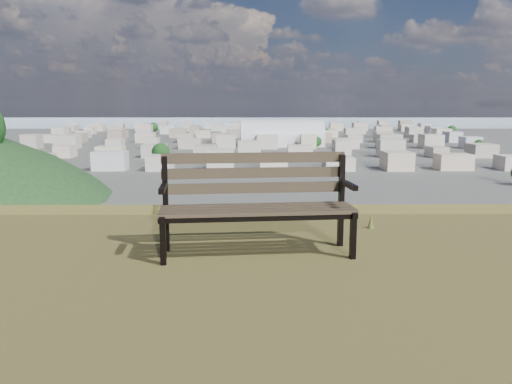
{
  "coord_description": "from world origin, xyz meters",
  "views": [
    {
      "loc": [
        0.93,
        -2.79,
        26.52
      ],
      "look_at": [
        0.98,
        4.1,
        25.3
      ],
      "focal_mm": 35.0,
      "sensor_mm": 36.0,
      "label": 1
    }
  ],
  "objects": [
    {
      "name": "far_hills",
      "position": [
        -60.92,
        1402.93,
        25.47
      ],
      "size": [
        2050.0,
        340.0,
        60.0
      ],
      "color": "#A4B7CB",
      "rests_on": "ground"
    },
    {
      "name": "park_bench",
      "position": [
        0.97,
        2.22,
        25.57
      ],
      "size": [
        1.99,
        0.8,
        1.01
      ],
      "rotation": [
        0.0,
        0.0,
        0.09
      ],
      "color": "#423626",
      "rests_on": "hilltop_mesa"
    },
    {
      "name": "city_trees",
      "position": [
        -26.39,
        319.0,
        4.83
      ],
      "size": [
        406.52,
        387.2,
        9.98
      ],
      "color": "#37281B",
      "rests_on": "ground"
    },
    {
      "name": "city_blocks",
      "position": [
        0.0,
        394.44,
        3.5
      ],
      "size": [
        395.0,
        361.0,
        7.0
      ],
      "color": "beige",
      "rests_on": "ground"
    },
    {
      "name": "bay_water",
      "position": [
        0.0,
        900.0,
        0.0
      ],
      "size": [
        2400.0,
        700.0,
        0.12
      ],
      "primitive_type": "cube",
      "color": "#879CAC",
      "rests_on": "ground"
    },
    {
      "name": "arena",
      "position": [
        19.69,
        318.13,
        5.25
      ],
      "size": [
        53.86,
        25.15,
        22.25
      ],
      "rotation": [
        0.0,
        0.0,
        0.06
      ],
      "color": "silver",
      "rests_on": "ground"
    }
  ]
}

